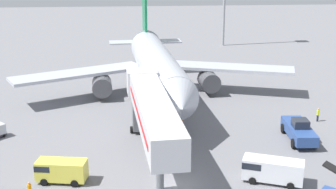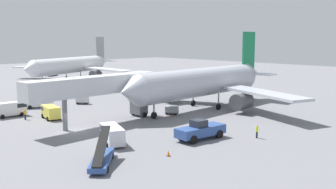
{
  "view_description": "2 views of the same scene",
  "coord_description": "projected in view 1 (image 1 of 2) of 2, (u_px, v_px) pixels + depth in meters",
  "views": [
    {
      "loc": [
        -3.9,
        -38.1,
        20.34
      ],
      "look_at": [
        0.75,
        15.99,
        3.8
      ],
      "focal_mm": 49.75,
      "sensor_mm": 36.0,
      "label": 1
    },
    {
      "loc": [
        48.28,
        -27.86,
        13.01
      ],
      "look_at": [
        3.1,
        14.92,
        4.07
      ],
      "focal_mm": 42.4,
      "sensor_mm": 36.0,
      "label": 2
    }
  ],
  "objects": [
    {
      "name": "ground_plane",
      "position": [
        175.0,
        185.0,
        42.56
      ],
      "size": [
        300.0,
        300.0,
        0.0
      ],
      "primitive_type": "plane",
      "color": "slate"
    },
    {
      "name": "airplane_at_gate",
      "position": [
        157.0,
        66.0,
        66.82
      ],
      "size": [
        41.76,
        39.97,
        14.23
      ],
      "color": "#B7BCC6",
      "rests_on": "ground"
    },
    {
      "name": "jet_bridge",
      "position": [
        151.0,
        108.0,
        46.06
      ],
      "size": [
        4.76,
        22.52,
        7.41
      ],
      "color": "silver",
      "rests_on": "ground"
    },
    {
      "name": "pushback_tug",
      "position": [
        299.0,
        130.0,
        52.38
      ],
      "size": [
        3.08,
        7.22,
        2.62
      ],
      "color": "#2D4C8E",
      "rests_on": "ground"
    },
    {
      "name": "service_van_near_left",
      "position": [
        60.0,
        170.0,
        42.88
      ],
      "size": [
        4.83,
        2.7,
        2.09
      ],
      "color": "#E5DB4C",
      "rests_on": "ground"
    },
    {
      "name": "service_van_mid_right",
      "position": [
        271.0,
        169.0,
        42.81
      ],
      "size": [
        5.81,
        3.9,
        2.25
      ],
      "color": "white",
      "rests_on": "ground"
    },
    {
      "name": "baggage_cart_mid_center",
      "position": [
        163.0,
        112.0,
        59.91
      ],
      "size": [
        2.4,
        2.06,
        1.36
      ],
      "color": "#38383D",
      "rests_on": "ground"
    },
    {
      "name": "ground_crew_worker_midground",
      "position": [
        318.0,
        114.0,
        58.45
      ],
      "size": [
        0.4,
        0.4,
        1.72
      ],
      "color": "#1E2333",
      "rests_on": "ground"
    },
    {
      "name": "safety_cone_bravo",
      "position": [
        182.0,
        122.0,
        57.87
      ],
      "size": [
        0.33,
        0.33,
        0.51
      ],
      "color": "black",
      "rests_on": "ground"
    }
  ]
}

